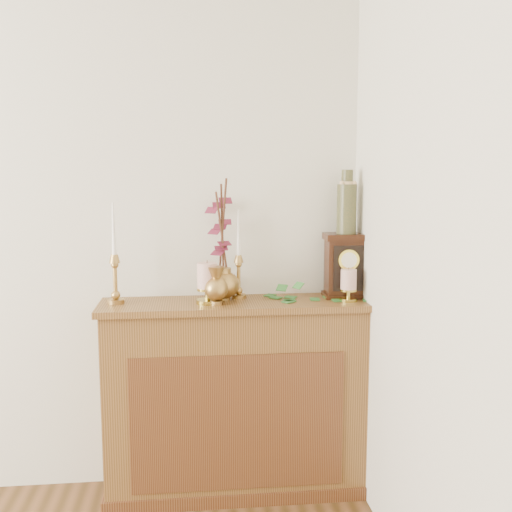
{
  "coord_description": "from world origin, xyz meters",
  "views": [
    {
      "loc": [
        1.2,
        -0.6,
        1.52
      ],
      "look_at": [
        1.49,
        2.05,
        1.15
      ],
      "focal_mm": 42.0,
      "sensor_mm": 36.0,
      "label": 1
    }
  ],
  "objects": [
    {
      "name": "bud_vase",
      "position": [
        1.31,
        2.03,
        1.02
      ],
      "size": [
        0.11,
        0.11,
        0.17
      ],
      "rotation": [
        0.0,
        0.0,
        0.37
      ],
      "color": "#A37A41",
      "rests_on": "console_shelf"
    },
    {
      "name": "candlestick_center",
      "position": [
        1.42,
        2.17,
        1.07
      ],
      "size": [
        0.07,
        0.07,
        0.42
      ],
      "rotation": [
        0.0,
        0.0,
        -0.03
      ],
      "color": "#A37A41",
      "rests_on": "console_shelf"
    },
    {
      "name": "pillar_candle_left",
      "position": [
        1.27,
        2.06,
        1.03
      ],
      "size": [
        0.1,
        0.1,
        0.2
      ],
      "rotation": [
        0.0,
        0.0,
        -0.3
      ],
      "color": "gold",
      "rests_on": "console_shelf"
    },
    {
      "name": "ceramic_vase",
      "position": [
        1.93,
        2.14,
        1.37
      ],
      "size": [
        0.09,
        0.09,
        0.3
      ],
      "rotation": [
        0.0,
        0.0,
        -0.03
      ],
      "color": "#183123",
      "rests_on": "mantel_clock"
    },
    {
      "name": "ginger_jar",
      "position": [
        1.34,
        2.18,
        1.18
      ],
      "size": [
        0.23,
        0.24,
        0.56
      ],
      "rotation": [
        0.0,
        0.0,
        -0.24
      ],
      "color": "#A37A41",
      "rests_on": "console_shelf"
    },
    {
      "name": "ivy_garland",
      "position": [
        1.85,
        2.12,
        0.95
      ],
      "size": [
        0.46,
        0.21,
        0.09
      ],
      "rotation": [
        0.0,
        0.0,
        -0.12
      ],
      "color": "#2C6A28",
      "rests_on": "console_shelf"
    },
    {
      "name": "pillar_candle_right",
      "position": [
        1.92,
        2.04,
        1.01
      ],
      "size": [
        0.08,
        0.08,
        0.16
      ],
      "rotation": [
        0.0,
        0.0,
        -0.08
      ],
      "color": "gold",
      "rests_on": "console_shelf"
    },
    {
      "name": "mantel_clock",
      "position": [
        1.93,
        2.14,
        1.08
      ],
      "size": [
        0.21,
        0.15,
        0.3
      ],
      "rotation": [
        0.0,
        0.0,
        -0.03
      ],
      "color": "black",
      "rests_on": "console_shelf"
    },
    {
      "name": "console_shelf",
      "position": [
        1.4,
        2.1,
        0.44
      ],
      "size": [
        1.24,
        0.34,
        0.93
      ],
      "color": "brown",
      "rests_on": "ground"
    },
    {
      "name": "candlestick_left",
      "position": [
        0.86,
        2.11,
        1.08
      ],
      "size": [
        0.08,
        0.08,
        0.46
      ],
      "rotation": [
        0.0,
        0.0,
        0.39
      ],
      "color": "#A37A41",
      "rests_on": "console_shelf"
    }
  ]
}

